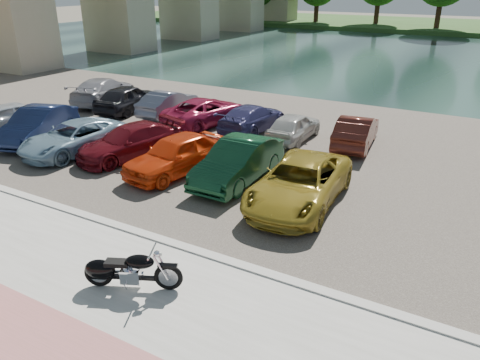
# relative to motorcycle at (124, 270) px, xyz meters

# --- Properties ---
(ground) EXTENTS (200.00, 200.00, 0.00)m
(ground) POSITION_rel_motorcycle_xyz_m (0.09, 0.12, -0.56)
(ground) COLOR #595447
(ground) RESTS_ON ground
(promenade) EXTENTS (60.00, 6.00, 0.10)m
(promenade) POSITION_rel_motorcycle_xyz_m (0.09, -0.88, -0.51)
(promenade) COLOR #9F9E96
(promenade) RESTS_ON ground
(pink_path) EXTENTS (60.00, 2.00, 0.01)m
(pink_path) POSITION_rel_motorcycle_xyz_m (0.09, -2.38, -0.46)
(pink_path) COLOR #9D5F58
(pink_path) RESTS_ON promenade
(kerb) EXTENTS (60.00, 0.30, 0.14)m
(kerb) POSITION_rel_motorcycle_xyz_m (0.09, 2.12, -0.49)
(kerb) COLOR #9F9E96
(kerb) RESTS_ON ground
(parking_lot) EXTENTS (60.00, 18.00, 0.04)m
(parking_lot) POSITION_rel_motorcycle_xyz_m (0.09, 11.12, -0.54)
(parking_lot) COLOR #3C3630
(parking_lot) RESTS_ON ground
(river) EXTENTS (120.00, 40.00, 0.00)m
(river) POSITION_rel_motorcycle_xyz_m (0.09, 40.12, -0.56)
(river) COLOR #192E2B
(river) RESTS_ON ground
(far_bank) EXTENTS (120.00, 24.00, 0.60)m
(far_bank) POSITION_rel_motorcycle_xyz_m (0.09, 72.12, -0.26)
(far_bank) COLOR #224719
(far_bank) RESTS_ON ground
(motorcycle) EXTENTS (2.19, 1.19, 1.05)m
(motorcycle) POSITION_rel_motorcycle_xyz_m (0.00, 0.00, 0.00)
(motorcycle) COLOR black
(motorcycle) RESTS_ON promenade
(car_0) EXTENTS (2.36, 4.16, 1.34)m
(car_0) POSITION_rel_motorcycle_xyz_m (-13.53, 6.50, 0.15)
(car_0) COLOR silver
(car_0) RESTS_ON parking_lot
(car_1) EXTENTS (2.96, 4.79, 1.49)m
(car_1) POSITION_rel_motorcycle_xyz_m (-10.91, 6.42, 0.22)
(car_1) COLOR #152044
(car_1) RESTS_ON parking_lot
(car_2) EXTENTS (2.59, 4.81, 1.28)m
(car_2) POSITION_rel_motorcycle_xyz_m (-8.33, 6.12, 0.12)
(car_2) COLOR #799BB0
(car_2) RESTS_ON parking_lot
(car_3) EXTENTS (3.05, 4.84, 1.31)m
(car_3) POSITION_rel_motorcycle_xyz_m (-5.93, 6.85, 0.13)
(car_3) COLOR #5B0D15
(car_3) RESTS_ON parking_lot
(car_4) EXTENTS (2.47, 4.53, 1.46)m
(car_4) POSITION_rel_motorcycle_xyz_m (-3.28, 6.41, 0.21)
(car_4) COLOR red
(car_4) RESTS_ON parking_lot
(car_5) EXTENTS (1.59, 4.49, 1.48)m
(car_5) POSITION_rel_motorcycle_xyz_m (-0.90, 6.89, 0.22)
(car_5) COLOR #103C22
(car_5) RESTS_ON parking_lot
(car_6) EXTENTS (2.71, 5.30, 1.43)m
(car_6) POSITION_rel_motorcycle_xyz_m (1.72, 6.25, 0.19)
(car_6) COLOR #A48A25
(car_6) RESTS_ON parking_lot
(car_7) EXTENTS (3.38, 5.43, 1.47)m
(car_7) POSITION_rel_motorcycle_xyz_m (-13.49, 13.03, 0.21)
(car_7) COLOR gray
(car_7) RESTS_ON parking_lot
(car_8) EXTENTS (2.18, 4.48, 1.47)m
(car_8) POSITION_rel_motorcycle_xyz_m (-10.93, 12.26, 0.21)
(car_8) COLOR black
(car_8) RESTS_ON parking_lot
(car_9) EXTENTS (1.53, 4.02, 1.31)m
(car_9) POSITION_rel_motorcycle_xyz_m (-8.56, 12.75, 0.13)
(car_9) COLOR slate
(car_9) RESTS_ON parking_lot
(car_10) EXTENTS (2.97, 5.04, 1.31)m
(car_10) POSITION_rel_motorcycle_xyz_m (-5.90, 12.35, 0.14)
(car_10) COLOR #9B193E
(car_10) RESTS_ON parking_lot
(car_11) EXTENTS (1.96, 4.38, 1.25)m
(car_11) POSITION_rel_motorcycle_xyz_m (-3.37, 12.53, 0.10)
(car_11) COLOR navy
(car_11) RESTS_ON parking_lot
(car_12) EXTENTS (1.49, 3.67, 1.25)m
(car_12) POSITION_rel_motorcycle_xyz_m (-1.08, 12.19, 0.10)
(car_12) COLOR beige
(car_12) RESTS_ON parking_lot
(car_13) EXTENTS (1.89, 4.18, 1.33)m
(car_13) POSITION_rel_motorcycle_xyz_m (1.61, 12.72, 0.14)
(car_13) COLOR #521D15
(car_13) RESTS_ON parking_lot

